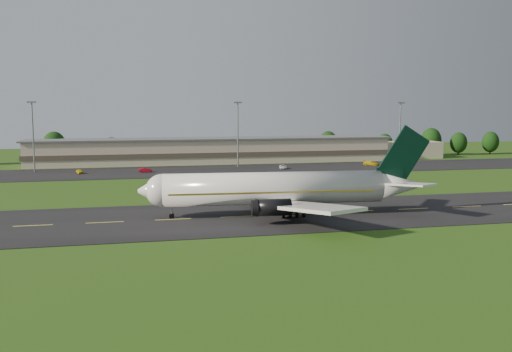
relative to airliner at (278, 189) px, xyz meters
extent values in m
plane|color=#264210|center=(3.82, 0.07, -4.66)|extent=(360.00, 360.00, 0.00)
cube|color=black|center=(3.82, 0.07, -4.61)|extent=(220.00, 30.00, 0.10)
cube|color=black|center=(3.82, 72.07, -4.61)|extent=(260.00, 30.00, 0.10)
cylinder|color=white|center=(-0.85, 0.07, 0.14)|extent=(38.33, 8.63, 5.60)
sphere|color=white|center=(-19.79, 1.59, 0.14)|extent=(5.60, 5.60, 5.60)
cone|color=white|center=(-21.79, 1.75, 0.14)|extent=(4.42, 5.68, 5.38)
cone|color=white|center=(21.57, -1.73, 0.14)|extent=(9.41, 6.19, 5.49)
cube|color=olive|center=(-1.35, 0.11, -0.21)|extent=(35.34, 8.43, 0.28)
cube|color=black|center=(-20.39, 1.64, 0.69)|extent=(2.23, 3.15, 0.65)
cube|color=white|center=(1.75, -11.18, -1.36)|extent=(12.91, 20.22, 2.20)
cube|color=white|center=(3.52, 10.75, -1.36)|extent=(15.23, 20.01, 2.20)
cube|color=white|center=(21.17, -6.72, 1.04)|extent=(7.05, 9.39, 0.91)
cube|color=white|center=(21.98, 3.25, 1.04)|extent=(7.95, 9.32, 0.91)
cube|color=black|center=(20.08, -1.61, 1.94)|extent=(5.03, 0.95, 3.00)
cube|color=black|center=(22.57, -1.81, 5.64)|extent=(9.44, 1.20, 10.55)
cylinder|color=black|center=(-2.99, -7.79, -1.76)|extent=(5.80, 3.14, 2.70)
cylinder|color=black|center=(-1.71, 8.16, -1.76)|extent=(5.80, 3.14, 2.70)
cube|color=beige|center=(3.82, 96.07, -0.66)|extent=(120.00, 15.00, 8.00)
cube|color=#4C4438|center=(3.82, 96.07, -1.46)|extent=(121.00, 15.40, 1.60)
cube|color=#595B60|center=(3.82, 96.07, 3.49)|extent=(122.00, 16.00, 0.50)
cube|color=beige|center=(73.82, 98.07, -1.66)|extent=(28.00, 11.00, 6.00)
cylinder|color=gray|center=(-51.18, 80.07, 5.34)|extent=(0.44, 0.44, 20.00)
cube|color=gray|center=(-51.18, 80.07, 15.44)|extent=(2.40, 1.20, 0.50)
cylinder|color=gray|center=(8.82, 80.07, 5.34)|extent=(0.44, 0.44, 20.00)
cube|color=gray|center=(8.82, 80.07, 15.44)|extent=(2.40, 1.20, 0.50)
cylinder|color=gray|center=(63.82, 80.07, 5.34)|extent=(0.44, 0.44, 20.00)
cube|color=gray|center=(63.82, 80.07, 15.44)|extent=(2.40, 1.20, 0.50)
cylinder|color=black|center=(-48.34, 105.01, -2.98)|extent=(0.56, 0.56, 3.36)
ellipsoid|color=black|center=(-48.34, 105.01, 1.12)|extent=(7.84, 7.84, 9.79)
cylinder|color=black|center=(-29.94, 105.68, -3.31)|extent=(0.56, 0.56, 2.70)
ellipsoid|color=black|center=(-29.94, 105.68, -0.01)|extent=(6.30, 6.30, 7.87)
cylinder|color=black|center=(48.34, 106.48, -3.12)|extent=(0.56, 0.56, 3.09)
ellipsoid|color=black|center=(48.34, 106.48, 0.66)|extent=(7.21, 7.21, 9.01)
cylinder|color=black|center=(70.80, 105.64, -3.30)|extent=(0.56, 0.56, 2.73)
ellipsoid|color=black|center=(70.80, 105.64, 0.03)|extent=(6.36, 6.36, 7.95)
cylinder|color=black|center=(91.02, 106.81, -2.99)|extent=(0.56, 0.56, 3.35)
ellipsoid|color=black|center=(91.02, 106.81, 1.10)|extent=(7.81, 7.81, 9.76)
cylinder|color=black|center=(102.28, 105.59, -3.27)|extent=(0.56, 0.56, 2.79)
ellipsoid|color=black|center=(102.28, 105.59, 0.14)|extent=(6.51, 6.51, 8.14)
cylinder|color=black|center=(116.82, 106.10, -3.25)|extent=(0.56, 0.56, 2.83)
ellipsoid|color=black|center=(116.82, 106.10, 0.21)|extent=(6.60, 6.60, 8.25)
imported|color=#C6B40B|center=(-38.19, 72.17, -3.97)|extent=(2.45, 3.73, 1.18)
imported|color=maroon|center=(-19.99, 71.33, -3.93)|extent=(3.93, 1.67, 1.26)
imported|color=silver|center=(20.99, 71.25, -3.96)|extent=(2.79, 4.63, 1.20)
imported|color=#C4AA0B|center=(51.18, 74.40, -3.83)|extent=(5.03, 5.00, 1.46)
camera|label=1|loc=(-25.85, -94.00, 14.05)|focal=40.00mm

